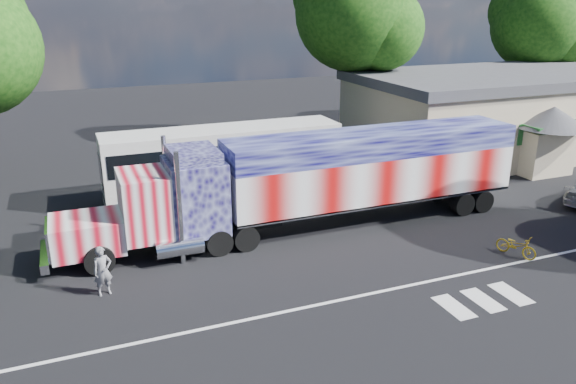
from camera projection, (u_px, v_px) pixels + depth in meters
name	position (u px, v px, depth m)	size (l,w,h in m)	color
ground	(317.00, 261.00, 21.81)	(100.00, 100.00, 0.00)	black
lane_markings	(408.00, 298.00, 19.10)	(30.00, 2.67, 0.01)	silver
semi_truck	(320.00, 178.00, 24.37)	(20.84, 3.29, 4.44)	black
coach_bus	(224.00, 161.00, 28.73)	(12.08, 2.81, 3.52)	silver
hall_building	(521.00, 110.00, 37.49)	(22.40, 12.80, 5.20)	beige
woman	(103.00, 271.00, 19.11)	(0.65, 0.42, 1.77)	slate
bicycle	(516.00, 246.00, 22.17)	(0.57, 1.64, 0.86)	gold
tree_far_ne	(540.00, 25.00, 43.28)	(7.50, 7.14, 11.43)	black
tree_ne_a	(356.00, 13.00, 36.29)	(8.03, 7.65, 12.69)	black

